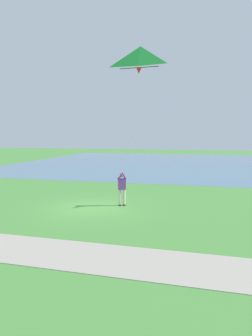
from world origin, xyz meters
The scene contains 5 objects.
ground_plane centered at (0.00, 0.00, 0.00)m, with size 120.00×120.00×0.00m, color #4C8E3D.
lake_water centered at (-26.47, 4.00, 0.00)m, with size 36.00×44.00×0.01m, color teal.
walkway_path centered at (6.40, 2.00, 0.01)m, with size 2.40×32.00×0.02m, color #ADA393.
person_kite_flyer centered at (-0.80, 1.34, 1.05)m, with size 0.63×0.49×1.83m.
flying_kite centered at (3.78, 3.30, 6.41)m, with size 4.56×2.62×5.15m.
Camera 1 is at (15.60, 5.89, 3.83)m, focal length 34.94 mm.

